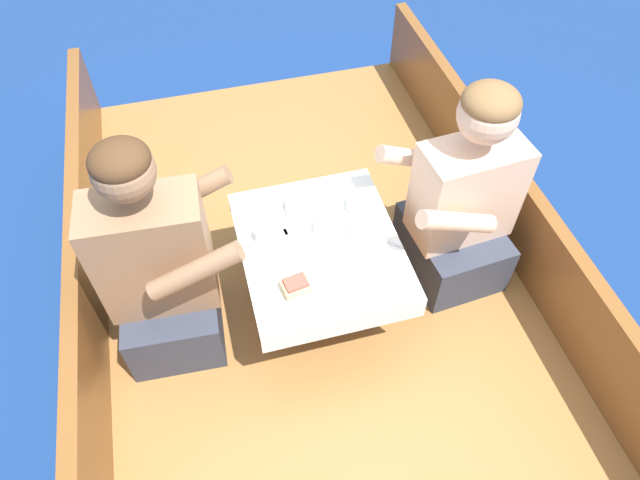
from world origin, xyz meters
TOP-DOWN VIEW (x-y plane):
  - ground_plane at (0.00, 0.00)m, footprint 60.00×60.00m
  - boat_deck at (0.00, 0.00)m, footprint 1.92×3.32m
  - gunwale_port at (-0.93, 0.00)m, footprint 0.06×3.32m
  - gunwale_starboard at (0.93, 0.00)m, footprint 0.06×3.32m
  - cockpit_table at (0.00, 0.02)m, footprint 0.61×0.71m
  - person_port at (-0.60, 0.04)m, footprint 0.54×0.46m
  - person_starboard at (0.60, 0.06)m, footprint 0.55×0.48m
  - plate_sandwich at (-0.14, -0.17)m, footprint 0.20×0.20m
  - plate_bread at (0.20, -0.14)m, footprint 0.15×0.15m
  - sandwich at (-0.14, -0.17)m, footprint 0.11×0.09m
  - bowl_port_near at (0.21, 0.16)m, footprint 0.12×0.12m
  - bowl_starboard_near at (-0.03, 0.22)m, footprint 0.12×0.12m
  - bowl_center_far at (0.16, 0.02)m, footprint 0.11×0.11m
  - coffee_cup_port at (-0.21, 0.10)m, footprint 0.09×0.07m
  - coffee_cup_starboard at (0.03, 0.08)m, footprint 0.10×0.08m
  - utensil_fork_port at (0.22, -0.01)m, footprint 0.14×0.13m
  - utensil_fork_starboard at (-0.11, 0.06)m, footprint 0.04×0.17m
  - utensil_spoon_starboard at (-0.25, 0.00)m, footprint 0.15×0.10m

SIDE VIEW (x-z plane):
  - ground_plane at x=0.00m, z-range 0.00..0.00m
  - boat_deck at x=0.00m, z-range 0.00..0.34m
  - gunwale_port at x=-0.93m, z-range 0.34..0.74m
  - gunwale_starboard at x=0.93m, z-range 0.34..0.74m
  - cockpit_table at x=0.00m, z-range 0.49..0.88m
  - utensil_fork_port at x=0.22m, z-range 0.73..0.73m
  - utensil_fork_starboard at x=-0.11m, z-range 0.73..0.73m
  - utensil_spoon_starboard at x=-0.25m, z-range 0.73..0.74m
  - plate_sandwich at x=-0.14m, z-range 0.73..0.74m
  - plate_bread at x=0.20m, z-range 0.73..0.74m
  - person_starboard at x=0.60m, z-range 0.26..1.23m
  - person_port at x=-0.60m, z-range 0.24..1.25m
  - bowl_starboard_near at x=-0.03m, z-range 0.73..0.77m
  - bowl_center_far at x=0.16m, z-range 0.73..0.77m
  - bowl_port_near at x=0.21m, z-range 0.73..0.77m
  - coffee_cup_port at x=-0.21m, z-range 0.73..0.78m
  - sandwich at x=-0.14m, z-range 0.74..0.79m
  - coffee_cup_starboard at x=0.03m, z-range 0.73..0.80m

